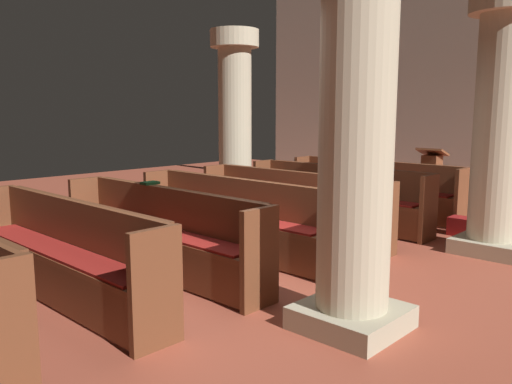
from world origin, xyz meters
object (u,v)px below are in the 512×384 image
pew_row_0 (374,187)px  pew_row_2 (290,203)px  pew_row_1 (336,194)px  pillar_far_side (235,116)px  kneeler_box_red (462,226)px  pillar_aisle_side (500,118)px  hymn_book (150,183)px  pew_row_3 (233,214)px  pillar_aisle_rear (357,122)px  pew_row_5 (61,248)px  pew_row_4 (159,229)px  lectern (431,183)px

pew_row_0 → pew_row_2: same height
pew_row_1 → pillar_far_side: bearing=178.5°
pillar_far_side → kneeler_box_red: 4.24m
pew_row_0 → pillar_aisle_side: size_ratio=0.97×
hymn_book → kneeler_box_red: 4.34m
pew_row_2 → pillar_far_side: size_ratio=0.97×
pew_row_3 → pillar_aisle_rear: (2.29, -0.91, 1.15)m
pew_row_2 → pew_row_5: size_ratio=1.00×
pew_row_5 → pillar_aisle_rear: pillar_aisle_rear is taller
pew_row_0 → hymn_book: 4.19m
pillar_far_side → pillar_aisle_side: bearing=-0.8°
pew_row_3 → hymn_book: bearing=-115.0°
pew_row_3 → pew_row_5: same height
pew_row_4 → pillar_aisle_side: 4.15m
pillar_far_side → kneeler_box_red: size_ratio=8.99×
pew_row_5 → pillar_aisle_side: size_ratio=0.97×
lectern → pillar_far_side: bearing=-139.8°
pew_row_0 → pillar_aisle_rear: 4.89m
pew_row_1 → pew_row_3: bearing=-90.0°
pew_row_0 → pew_row_1: (0.00, -1.08, 0.00)m
pew_row_0 → pew_row_1: 1.08m
pew_row_2 → pew_row_5: bearing=-90.0°
pew_row_0 → pillar_far_side: size_ratio=0.97×
lectern → kneeler_box_red: lectern is taller
pillar_aisle_side → pillar_aisle_rear: same height
pillar_aisle_rear → hymn_book: (-2.71, 0.02, -0.72)m
pew_row_0 → pew_row_3: bearing=-90.0°
pew_row_4 → hymn_book: 0.63m
pillar_aisle_side → hymn_book: bearing=-131.5°
pew_row_4 → pillar_aisle_side: pillar_aisle_side is taller
pillar_aisle_side → pew_row_5: bearing=-117.9°
pew_row_1 → hymn_book: (-0.42, -3.06, 0.43)m
pillar_aisle_side → kneeler_box_red: bearing=133.2°
pew_row_0 → hymn_book: size_ratio=16.13×
pillar_aisle_rear → lectern: bearing=109.1°
pew_row_1 → kneeler_box_red: 1.83m
lectern → pew_row_3: bearing=-95.4°
pillar_aisle_side → pew_row_2: bearing=-154.7°
kneeler_box_red → hymn_book: bearing=-119.3°
pillar_aisle_side → pillar_far_side: (-4.54, 0.06, 0.00)m
pew_row_2 → pew_row_4: bearing=-90.0°
pew_row_5 → pillar_aisle_side: pillar_aisle_side is taller
pew_row_0 → pew_row_3: (0.00, -3.25, 0.00)m
pew_row_0 → pillar_aisle_rear: pillar_aisle_rear is taller
pew_row_3 → pew_row_5: bearing=-90.0°
pew_row_4 → kneeler_box_red: 4.27m
pillar_far_side → lectern: (2.67, 2.25, -1.18)m
pew_row_3 → pew_row_4: size_ratio=1.00×
pew_row_4 → pew_row_5: size_ratio=1.00×
pew_row_1 → pillar_aisle_rear: 4.01m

